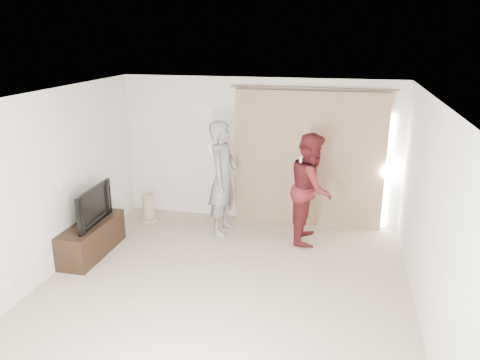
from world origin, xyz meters
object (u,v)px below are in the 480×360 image
object	(u,v)px
tv	(88,206)
person_man	(223,178)
tv_console	(92,239)
person_woman	(311,188)

from	to	relation	value
tv	person_man	bearing A→B (deg)	-56.75
tv_console	person_woman	xyz separation A→B (m)	(3.28, 1.28, 0.65)
tv	person_woman	size ratio (longest dim) A/B	0.56
person_man	person_woman	world-z (taller)	person_man
tv	person_woman	world-z (taller)	person_woman
tv	person_man	world-z (taller)	person_man
tv_console	person_woman	bearing A→B (deg)	21.39
tv_console	person_man	bearing A→B (deg)	35.55
tv_console	person_woman	distance (m)	3.58
tv_console	tv	size ratio (longest dim) A/B	1.32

